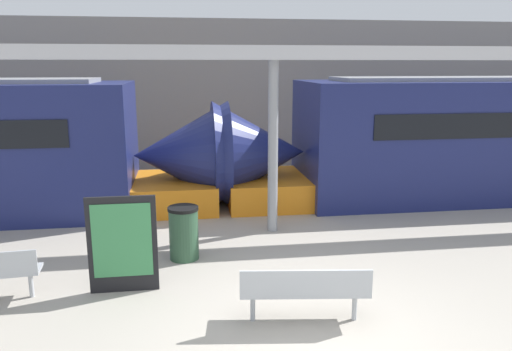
{
  "coord_description": "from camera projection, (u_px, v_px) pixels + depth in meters",
  "views": [
    {
      "loc": [
        -1.68,
        -5.75,
        3.53
      ],
      "look_at": [
        -0.31,
        3.66,
        1.4
      ],
      "focal_mm": 35.0,
      "sensor_mm": 36.0,
      "label": 1
    }
  ],
  "objects": [
    {
      "name": "bench_near",
      "position": [
        305.0,
        289.0,
        6.85
      ],
      "size": [
        1.83,
        0.66,
        0.84
      ],
      "rotation": [
        0.0,
        0.0,
        -0.13
      ],
      "color": "#ADB2B7",
      "rests_on": "ground_plane"
    },
    {
      "name": "canopy_beam",
      "position": [
        274.0,
        53.0,
        10.02
      ],
      "size": [
        28.0,
        0.6,
        0.28
      ],
      "primitive_type": "cube",
      "color": "#B7B7BC",
      "rests_on": "support_column_near"
    },
    {
      "name": "poster_board",
      "position": [
        123.0,
        244.0,
        7.77
      ],
      "size": [
        1.07,
        0.07,
        1.56
      ],
      "color": "black",
      "rests_on": "ground_plane"
    },
    {
      "name": "station_wall",
      "position": [
        232.0,
        95.0,
        17.04
      ],
      "size": [
        56.0,
        0.2,
        5.0
      ],
      "primitive_type": "cube",
      "color": "gray",
      "rests_on": "ground_plane"
    },
    {
      "name": "ground_plane",
      "position": [
        320.0,
        339.0,
        6.56
      ],
      "size": [
        60.0,
        60.0,
        0.0
      ],
      "primitive_type": "plane",
      "color": "#A8A093"
    },
    {
      "name": "trash_bin",
      "position": [
        184.0,
        233.0,
        9.16
      ],
      "size": [
        0.56,
        0.56,
        0.99
      ],
      "color": "#2D5138",
      "rests_on": "ground_plane"
    },
    {
      "name": "support_column_near",
      "position": [
        273.0,
        148.0,
        10.44
      ],
      "size": [
        0.21,
        0.21,
        3.61
      ],
      "primitive_type": "cylinder",
      "color": "gray",
      "rests_on": "ground_plane"
    }
  ]
}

